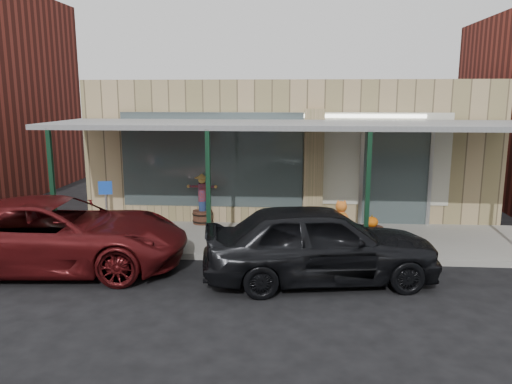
# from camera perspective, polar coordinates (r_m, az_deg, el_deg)

# --- Properties ---
(ground) EXTENTS (120.00, 120.00, 0.00)m
(ground) POSITION_cam_1_polar(r_m,az_deg,el_deg) (9.72, 3.24, -11.88)
(ground) COLOR black
(ground) RESTS_ON ground
(sidewalk) EXTENTS (40.00, 3.20, 0.15)m
(sidewalk) POSITION_cam_1_polar(r_m,az_deg,el_deg) (13.09, 3.58, -5.42)
(sidewalk) COLOR gray
(sidewalk) RESTS_ON ground
(storefront) EXTENTS (12.00, 6.25, 4.20)m
(storefront) POSITION_cam_1_polar(r_m,az_deg,el_deg) (17.19, 3.90, 5.40)
(storefront) COLOR tan
(storefront) RESTS_ON ground
(awning) EXTENTS (12.00, 3.00, 3.04)m
(awning) POSITION_cam_1_polar(r_m,az_deg,el_deg) (12.53, 3.74, 7.50)
(awning) COLOR slate
(awning) RESTS_ON ground
(block_buildings_near) EXTENTS (61.00, 8.00, 8.00)m
(block_buildings_near) POSITION_cam_1_polar(r_m,az_deg,el_deg) (18.24, 10.44, 10.84)
(block_buildings_near) COLOR maroon
(block_buildings_near) RESTS_ON ground
(barrel_scarecrow) EXTENTS (0.88, 0.60, 1.44)m
(barrel_scarecrow) POSITION_cam_1_polar(r_m,az_deg,el_deg) (14.34, -6.15, -1.67)
(barrel_scarecrow) COLOR #532F21
(barrel_scarecrow) RESTS_ON sidewalk
(barrel_pumpkin) EXTENTS (0.63, 0.63, 0.70)m
(barrel_pumpkin) POSITION_cam_1_polar(r_m,az_deg,el_deg) (12.82, 13.03, -4.54)
(barrel_pumpkin) COLOR #532F21
(barrel_pumpkin) RESTS_ON sidewalk
(handicap_sign) EXTENTS (0.32, 0.09, 1.57)m
(handicap_sign) POSITION_cam_1_polar(r_m,az_deg,el_deg) (12.71, -16.75, -1.30)
(handicap_sign) COLOR gray
(handicap_sign) RESTS_ON sidewalk
(parked_sedan) EXTENTS (5.00, 2.65, 1.62)m
(parked_sedan) POSITION_cam_1_polar(r_m,az_deg,el_deg) (10.31, 7.31, -5.78)
(parked_sedan) COLOR black
(parked_sedan) RESTS_ON ground
(car_maroon) EXTENTS (5.86, 3.10, 1.57)m
(car_maroon) POSITION_cam_1_polar(r_m,az_deg,el_deg) (11.80, -21.78, -4.47)
(car_maroon) COLOR #551113
(car_maroon) RESTS_ON ground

